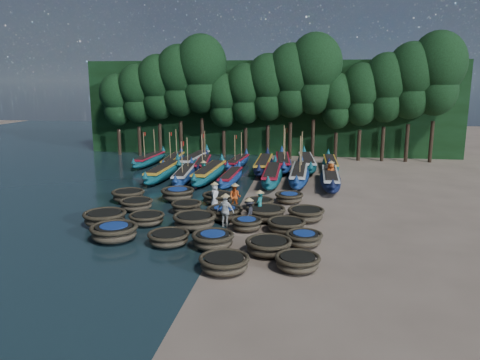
# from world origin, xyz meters

# --- Properties ---
(ground) EXTENTS (120.00, 120.00, 0.00)m
(ground) POSITION_xyz_m (0.00, 0.00, 0.00)
(ground) COLOR gray
(ground) RESTS_ON ground
(foliage_wall) EXTENTS (40.00, 3.00, 10.00)m
(foliage_wall) POSITION_xyz_m (0.00, 23.50, 5.00)
(foliage_wall) COLOR black
(foliage_wall) RESTS_ON ground
(coracle_3) EXTENTS (2.45, 2.45, 0.72)m
(coracle_3) POSITION_xyz_m (0.95, -9.71, 0.41)
(coracle_3) COLOR brown
(coracle_3) RESTS_ON ground
(coracle_4) EXTENTS (2.17, 2.17, 0.69)m
(coracle_4) POSITION_xyz_m (3.99, -9.09, 0.39)
(coracle_4) COLOR brown
(coracle_4) RESTS_ON ground
(coracle_5) EXTENTS (2.89, 2.89, 0.84)m
(coracle_5) POSITION_xyz_m (-5.21, -6.68, 0.48)
(coracle_5) COLOR brown
(coracle_5) RESTS_ON ground
(coracle_6) EXTENTS (2.47, 2.47, 0.69)m
(coracle_6) POSITION_xyz_m (-2.32, -6.92, 0.40)
(coracle_6) COLOR brown
(coracle_6) RESTS_ON ground
(coracle_7) EXTENTS (2.16, 2.16, 0.79)m
(coracle_7) POSITION_xyz_m (-0.09, -7.01, 0.46)
(coracle_7) COLOR brown
(coracle_7) RESTS_ON ground
(coracle_8) EXTENTS (2.54, 2.54, 0.74)m
(coracle_8) POSITION_xyz_m (2.62, -7.41, 0.42)
(coracle_8) COLOR brown
(coracle_8) RESTS_ON ground
(coracle_9) EXTENTS (2.17, 2.17, 0.67)m
(coracle_9) POSITION_xyz_m (4.21, -5.98, 0.39)
(coracle_9) COLOR brown
(coracle_9) RESTS_ON ground
(coracle_10) EXTENTS (2.59, 2.59, 0.84)m
(coracle_10) POSITION_xyz_m (-6.73, -4.41, 0.48)
(coracle_10) COLOR brown
(coracle_10) RESTS_ON ground
(coracle_11) EXTENTS (1.99, 1.99, 0.66)m
(coracle_11) POSITION_xyz_m (-4.51, -3.87, 0.38)
(coracle_11) COLOR brown
(coracle_11) RESTS_ON ground
(coracle_12) EXTENTS (2.78, 2.78, 0.83)m
(coracle_12) POSITION_xyz_m (-1.69, -4.20, 0.47)
(coracle_12) COLOR brown
(coracle_12) RESTS_ON ground
(coracle_13) EXTENTS (1.73, 1.73, 0.67)m
(coracle_13) POSITION_xyz_m (1.14, -4.02, 0.39)
(coracle_13) COLOR brown
(coracle_13) RESTS_ON ground
(coracle_14) EXTENTS (2.31, 2.31, 0.69)m
(coracle_14) POSITION_xyz_m (3.26, -4.02, 0.39)
(coracle_14) COLOR brown
(coracle_14) RESTS_ON ground
(coracle_15) EXTENTS (2.15, 2.15, 0.71)m
(coracle_15) POSITION_xyz_m (-6.17, -1.08, 0.40)
(coracle_15) COLOR brown
(coracle_15) RESTS_ON ground
(coracle_16) EXTENTS (2.25, 2.25, 0.70)m
(coracle_16) POSITION_xyz_m (-2.94, -1.20, 0.40)
(coracle_16) COLOR brown
(coracle_16) RESTS_ON ground
(coracle_17) EXTENTS (2.38, 2.38, 0.75)m
(coracle_17) POSITION_xyz_m (-0.39, -2.25, 0.43)
(coracle_17) COLOR brown
(coracle_17) RESTS_ON ground
(coracle_18) EXTENTS (2.72, 2.72, 0.81)m
(coracle_18) POSITION_xyz_m (1.98, -2.09, 0.46)
(coracle_18) COLOR brown
(coracle_18) RESTS_ON ground
(coracle_19) EXTENTS (2.54, 2.54, 0.76)m
(coracle_19) POSITION_xyz_m (4.27, -1.83, 0.43)
(coracle_19) COLOR brown
(coracle_19) RESTS_ON ground
(coracle_20) EXTENTS (2.17, 2.17, 0.82)m
(coracle_20) POSITION_xyz_m (-7.41, 0.72, 0.47)
(coracle_20) COLOR brown
(coracle_20) RESTS_ON ground
(coracle_21) EXTENTS (2.52, 2.52, 0.85)m
(coracle_21) POSITION_xyz_m (-4.27, 1.55, 0.49)
(coracle_21) COLOR brown
(coracle_21) RESTS_ON ground
(coracle_22) EXTENTS (2.26, 2.26, 0.71)m
(coracle_22) POSITION_xyz_m (-1.46, 1.22, 0.41)
(coracle_22) COLOR brown
(coracle_22) RESTS_ON ground
(coracle_23) EXTENTS (1.87, 1.87, 0.67)m
(coracle_23) POSITION_xyz_m (1.36, 0.29, 0.38)
(coracle_23) COLOR brown
(coracle_23) RESTS_ON ground
(coracle_24) EXTENTS (1.87, 1.87, 0.66)m
(coracle_24) POSITION_xyz_m (3.14, 2.15, 0.38)
(coracle_24) COLOR brown
(coracle_24) RESTS_ON ground
(long_boat_2) EXTENTS (1.62, 8.87, 1.56)m
(long_boat_2) POSITION_xyz_m (-7.43, 8.46, 0.59)
(long_boat_2) COLOR #105160
(long_boat_2) RESTS_ON ground
(long_boat_3) EXTENTS (2.14, 8.01, 3.42)m
(long_boat_3) POSITION_xyz_m (-5.46, 7.70, 0.54)
(long_boat_3) COLOR navy
(long_boat_3) RESTS_ON ground
(long_boat_4) EXTENTS (2.03, 9.12, 1.61)m
(long_boat_4) POSITION_xyz_m (-3.56, 8.41, 0.61)
(long_boat_4) COLOR #105160
(long_boat_4) RESTS_ON ground
(long_boat_5) EXTENTS (1.54, 7.31, 1.29)m
(long_boat_5) POSITION_xyz_m (-1.67, 7.45, 0.49)
(long_boat_5) COLOR navy
(long_boat_5) RESTS_ON ground
(long_boat_6) EXTENTS (1.73, 9.12, 1.60)m
(long_boat_6) POSITION_xyz_m (1.52, 8.12, 0.61)
(long_boat_6) COLOR #105160
(long_boat_6) RESTS_ON ground
(long_boat_7) EXTENTS (1.80, 9.21, 3.91)m
(long_boat_7) POSITION_xyz_m (3.62, 8.63, 0.62)
(long_boat_7) COLOR navy
(long_boat_7) RESTS_ON ground
(long_boat_8) EXTENTS (1.62, 8.93, 1.57)m
(long_boat_8) POSITION_xyz_m (6.02, 7.67, 0.60)
(long_boat_8) COLOR #0F1037
(long_boat_8) RESTS_ON ground
(long_boat_9) EXTENTS (1.76, 7.76, 3.30)m
(long_boat_9) POSITION_xyz_m (-10.70, 14.49, 0.52)
(long_boat_9) COLOR #105160
(long_boat_9) RESTS_ON ground
(long_boat_10) EXTENTS (1.88, 7.96, 3.39)m
(long_boat_10) POSITION_xyz_m (-8.28, 14.11, 0.54)
(long_boat_10) COLOR navy
(long_boat_10) RESTS_ON ground
(long_boat_11) EXTENTS (2.15, 8.96, 1.58)m
(long_boat_11) POSITION_xyz_m (-6.28, 14.27, 0.60)
(long_boat_11) COLOR #105160
(long_boat_11) RESTS_ON ground
(long_boat_12) EXTENTS (2.41, 8.01, 3.43)m
(long_boat_12) POSITION_xyz_m (-5.08, 12.65, 0.54)
(long_boat_12) COLOR #0F1037
(long_boat_12) RESTS_ON ground
(long_boat_13) EXTENTS (2.00, 7.55, 3.22)m
(long_boat_13) POSITION_xyz_m (-2.13, 14.16, 0.51)
(long_boat_13) COLOR navy
(long_boat_13) RESTS_ON ground
(long_boat_14) EXTENTS (1.69, 9.11, 1.60)m
(long_boat_14) POSITION_xyz_m (0.40, 12.81, 0.61)
(long_boat_14) COLOR #0F1037
(long_boat_14) RESTS_ON ground
(long_boat_15) EXTENTS (2.29, 9.10, 3.87)m
(long_boat_15) POSITION_xyz_m (2.01, 14.24, 0.61)
(long_boat_15) COLOR navy
(long_boat_15) RESTS_ON ground
(long_boat_16) EXTENTS (2.28, 9.07, 1.60)m
(long_boat_16) POSITION_xyz_m (4.19, 14.49, 0.61)
(long_boat_16) COLOR #105160
(long_boat_16) RESTS_ON ground
(long_boat_17) EXTENTS (1.57, 8.09, 1.42)m
(long_boat_17) POSITION_xyz_m (6.31, 14.47, 0.54)
(long_boat_17) COLOR #105160
(long_boat_17) RESTS_ON ground
(fisherman_0) EXTENTS (0.52, 0.78, 1.78)m
(fisherman_0) POSITION_xyz_m (-1.49, 0.32, 0.86)
(fisherman_0) COLOR silver
(fisherman_0) RESTS_ON ground
(fisherman_1) EXTENTS (0.58, 0.70, 1.84)m
(fisherman_1) POSITION_xyz_m (1.59, -1.73, 0.92)
(fisherman_1) COLOR #186663
(fisherman_1) RESTS_ON ground
(fisherman_2) EXTENTS (0.84, 0.69, 1.79)m
(fisherman_2) POSITION_xyz_m (-0.15, 0.10, 0.85)
(fisherman_2) COLOR #D1541B
(fisherman_2) RESTS_ON ground
(fisherman_3) EXTENTS (0.68, 1.03, 1.70)m
(fisherman_3) POSITION_xyz_m (1.15, -3.06, 0.80)
(fisherman_3) COLOR black
(fisherman_3) RESTS_ON ground
(fisherman_4) EXTENTS (1.14, 0.77, 2.00)m
(fisherman_4) POSITION_xyz_m (-0.09, -3.53, 0.96)
(fisherman_4) COLOR silver
(fisherman_4) RESTS_ON ground
(fisherman_5) EXTENTS (0.74, 1.45, 1.70)m
(fisherman_5) POSITION_xyz_m (-4.07, 8.55, 0.79)
(fisherman_5) COLOR #186663
(fisherman_5) RESTS_ON ground
(fisherman_6) EXTENTS (1.03, 0.98, 1.98)m
(fisherman_6) POSITION_xyz_m (6.07, 8.30, 0.94)
(fisherman_6) COLOR #D1541B
(fisherman_6) RESTS_ON ground
(tree_0) EXTENTS (3.68, 3.68, 8.68)m
(tree_0) POSITION_xyz_m (-16.00, 20.00, 5.97)
(tree_0) COLOR black
(tree_0) RESTS_ON ground
(tree_1) EXTENTS (4.09, 4.09, 9.65)m
(tree_1) POSITION_xyz_m (-13.70, 20.00, 6.65)
(tree_1) COLOR black
(tree_1) RESTS_ON ground
(tree_2) EXTENTS (4.51, 4.51, 10.63)m
(tree_2) POSITION_xyz_m (-11.40, 20.00, 7.32)
(tree_2) COLOR black
(tree_2) RESTS_ON ground
(tree_3) EXTENTS (4.92, 4.92, 11.60)m
(tree_3) POSITION_xyz_m (-9.10, 20.00, 8.00)
(tree_3) COLOR black
(tree_3) RESTS_ON ground
(tree_4) EXTENTS (5.34, 5.34, 12.58)m
(tree_4) POSITION_xyz_m (-6.80, 20.00, 8.67)
(tree_4) COLOR black
(tree_4) RESTS_ON ground
(tree_5) EXTENTS (3.68, 3.68, 8.68)m
(tree_5) POSITION_xyz_m (-4.50, 20.00, 5.97)
(tree_5) COLOR black
(tree_5) RESTS_ON ground
(tree_6) EXTENTS (4.09, 4.09, 9.65)m
(tree_6) POSITION_xyz_m (-2.20, 20.00, 6.65)
(tree_6) COLOR black
(tree_6) RESTS_ON ground
(tree_7) EXTENTS (4.51, 4.51, 10.63)m
(tree_7) POSITION_xyz_m (0.10, 20.00, 7.32)
(tree_7) COLOR black
(tree_7) RESTS_ON ground
(tree_8) EXTENTS (4.92, 4.92, 11.60)m
(tree_8) POSITION_xyz_m (2.40, 20.00, 8.00)
(tree_8) COLOR black
(tree_8) RESTS_ON ground
(tree_9) EXTENTS (5.34, 5.34, 12.58)m
(tree_9) POSITION_xyz_m (4.70, 20.00, 8.67)
(tree_9) COLOR black
(tree_9) RESTS_ON ground
(tree_10) EXTENTS (3.68, 3.68, 8.68)m
(tree_10) POSITION_xyz_m (7.00, 20.00, 5.97)
(tree_10) COLOR black
(tree_10) RESTS_ON ground
(tree_11) EXTENTS (4.09, 4.09, 9.65)m
(tree_11) POSITION_xyz_m (9.30, 20.00, 6.65)
(tree_11) COLOR black
(tree_11) RESTS_ON ground
(tree_12) EXTENTS (4.51, 4.51, 10.63)m
(tree_12) POSITION_xyz_m (11.60, 20.00, 7.32)
(tree_12) COLOR black
(tree_12) RESTS_ON ground
(tree_13) EXTENTS (4.92, 4.92, 11.60)m
(tree_13) POSITION_xyz_m (13.90, 20.00, 8.00)
(tree_13) COLOR black
(tree_13) RESTS_ON ground
(tree_14) EXTENTS (5.34, 5.34, 12.58)m
(tree_14) POSITION_xyz_m (16.20, 20.00, 8.67)
(tree_14) COLOR black
(tree_14) RESTS_ON ground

